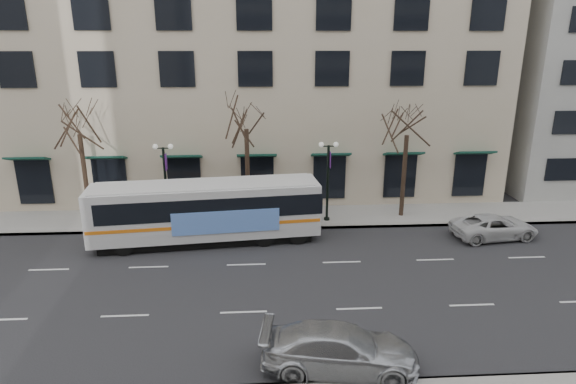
{
  "coord_description": "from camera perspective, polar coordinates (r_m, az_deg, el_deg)",
  "views": [
    {
      "loc": [
        0.85,
        -20.45,
        11.06
      ],
      "look_at": [
        2.16,
        2.02,
        4.0
      ],
      "focal_mm": 30.0,
      "sensor_mm": 36.0,
      "label": 1
    }
  ],
  "objects": [
    {
      "name": "ground",
      "position": [
        23.27,
        -5.11,
        -11.05
      ],
      "size": [
        160.0,
        160.0,
        0.0
      ],
      "primitive_type": "plane",
      "color": "black",
      "rests_on": "ground"
    },
    {
      "name": "building_hotel",
      "position": [
        41.56,
        -7.66,
        18.56
      ],
      "size": [
        40.0,
        20.0,
        24.0
      ],
      "primitive_type": "cube",
      "color": "#BDAC90",
      "rests_on": "ground"
    },
    {
      "name": "lamp_post_right",
      "position": [
        30.07,
        4.75,
        1.69
      ],
      "size": [
        1.22,
        0.45,
        5.21
      ],
      "color": "black",
      "rests_on": "ground"
    },
    {
      "name": "tree_far_right",
      "position": [
        31.0,
        14.03,
        8.3
      ],
      "size": [
        3.6,
        3.6,
        8.06
      ],
      "color": "black",
      "rests_on": "ground"
    },
    {
      "name": "silver_car",
      "position": [
        17.76,
        6.14,
        -18.0
      ],
      "size": [
        5.76,
        2.95,
        1.6
      ],
      "primitive_type": "imported",
      "rotation": [
        0.0,
        0.0,
        1.44
      ],
      "color": "#AFB2B7",
      "rests_on": "ground"
    },
    {
      "name": "city_bus",
      "position": [
        27.73,
        -9.49,
        -2.12
      ],
      "size": [
        13.07,
        4.13,
        3.48
      ],
      "rotation": [
        0.0,
        0.0,
        0.11
      ],
      "color": "silver",
      "rests_on": "ground"
    },
    {
      "name": "sidewalk_far",
      "position": [
        31.71,
        4.41,
        -2.91
      ],
      "size": [
        80.0,
        4.0,
        0.15
      ],
      "primitive_type": "cube",
      "color": "gray",
      "rests_on": "ground"
    },
    {
      "name": "tree_far_mid",
      "position": [
        29.56,
        -5.01,
        9.27
      ],
      "size": [
        3.6,
        3.6,
        8.55
      ],
      "color": "black",
      "rests_on": "ground"
    },
    {
      "name": "tree_far_left",
      "position": [
        31.5,
        -23.68,
        8.01
      ],
      "size": [
        3.6,
        3.6,
        8.34
      ],
      "color": "black",
      "rests_on": "ground"
    },
    {
      "name": "lamp_post_left",
      "position": [
        30.35,
        -14.3,
        1.35
      ],
      "size": [
        1.22,
        0.45,
        5.21
      ],
      "color": "black",
      "rests_on": "ground"
    },
    {
      "name": "white_pickup",
      "position": [
        30.76,
        23.25,
        -3.77
      ],
      "size": [
        5.21,
        2.87,
        1.38
      ],
      "primitive_type": "imported",
      "rotation": [
        0.0,
        0.0,
        1.69
      ],
      "color": "silver",
      "rests_on": "ground"
    }
  ]
}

